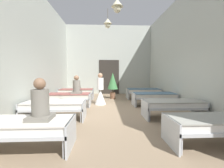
{
  "coord_description": "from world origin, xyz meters",
  "views": [
    {
      "loc": [
        -0.33,
        -5.74,
        1.46
      ],
      "look_at": [
        0.0,
        0.87,
        0.99
      ],
      "focal_mm": 24.23,
      "sensor_mm": 36.0,
      "label": 1
    }
  ],
  "objects": [
    {
      "name": "potted_plant",
      "position": [
        0.14,
        2.93,
        0.95
      ],
      "size": [
        0.59,
        0.59,
        1.5
      ],
      "color": "brown",
      "rests_on": "ground"
    },
    {
      "name": "bed_right_row_1",
      "position": [
        1.91,
        -0.95,
        0.44
      ],
      "size": [
        1.9,
        0.84,
        0.57
      ],
      "color": "#B7BCC1",
      "rests_on": "ground"
    },
    {
      "name": "bed_left_row_2",
      "position": [
        -1.91,
        0.95,
        0.44
      ],
      "size": [
        1.9,
        0.84,
        0.57
      ],
      "color": "#B7BCC1",
      "rests_on": "ground"
    },
    {
      "name": "bed_right_row_3",
      "position": [
        1.91,
        2.85,
        0.44
      ],
      "size": [
        1.9,
        0.84,
        0.57
      ],
      "color": "#B7BCC1",
      "rests_on": "ground"
    },
    {
      "name": "patient_seated_secondary",
      "position": [
        -1.56,
        -2.82,
        0.87
      ],
      "size": [
        0.44,
        0.44,
        0.8
      ],
      "color": "slate",
      "rests_on": "bed_left_row_0"
    },
    {
      "name": "bed_left_row_0",
      "position": [
        -1.91,
        -2.85,
        0.44
      ],
      "size": [
        1.9,
        0.84,
        0.57
      ],
      "color": "#B7BCC1",
      "rests_on": "ground"
    },
    {
      "name": "room_shell",
      "position": [
        0.0,
        1.24,
        2.42
      ],
      "size": [
        6.32,
        10.26,
        4.82
      ],
      "color": "#B2B7AD",
      "rests_on": "ground"
    },
    {
      "name": "bed_right_row_0",
      "position": [
        1.91,
        -2.85,
        0.44
      ],
      "size": [
        1.9,
        0.84,
        0.57
      ],
      "color": "#B7BCC1",
      "rests_on": "ground"
    },
    {
      "name": "nurse_near_aisle",
      "position": [
        -0.53,
        1.34,
        0.53
      ],
      "size": [
        0.52,
        0.52,
        1.49
      ],
      "rotation": [
        0.0,
        0.0,
        5.67
      ],
      "color": "white",
      "rests_on": "ground"
    },
    {
      "name": "bed_right_row_2",
      "position": [
        1.91,
        0.95,
        0.44
      ],
      "size": [
        1.9,
        0.84,
        0.57
      ],
      "color": "#B7BCC1",
      "rests_on": "ground"
    },
    {
      "name": "bed_left_row_3",
      "position": [
        -1.91,
        2.85,
        0.44
      ],
      "size": [
        1.9,
        0.84,
        0.57
      ],
      "color": "#B7BCC1",
      "rests_on": "ground"
    },
    {
      "name": "bed_left_row_1",
      "position": [
        -1.91,
        -0.95,
        0.44
      ],
      "size": [
        1.9,
        0.84,
        0.57
      ],
      "color": "#B7BCC1",
      "rests_on": "ground"
    },
    {
      "name": "patient_seated_primary",
      "position": [
        -1.56,
        0.94,
        0.87
      ],
      "size": [
        0.44,
        0.44,
        0.8
      ],
      "color": "slate",
      "rests_on": "bed_left_row_2"
    },
    {
      "name": "ground_plane",
      "position": [
        0.0,
        0.0,
        -0.05
      ],
      "size": [
        6.52,
        10.66,
        0.1
      ],
      "primitive_type": "cube",
      "color": "#8C755B"
    }
  ]
}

